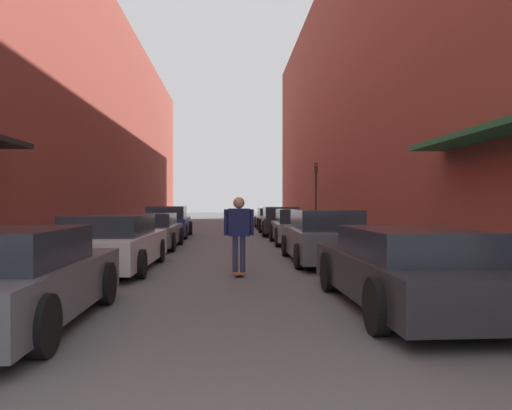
{
  "coord_description": "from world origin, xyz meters",
  "views": [
    {
      "loc": [
        0.1,
        -1.32,
        1.57
      ],
      "look_at": [
        0.85,
        12.66,
        1.48
      ],
      "focal_mm": 35.0,
      "sensor_mm": 36.0,
      "label": 1
    }
  ],
  "objects_px": {
    "traffic_light": "(316,189)",
    "parked_car_right_2": "(298,227)",
    "parked_car_left_3": "(168,222)",
    "parked_car_right_1": "(324,237)",
    "parked_car_left_0": "(3,279)",
    "parked_car_right_4": "(272,219)",
    "parked_car_left_1": "(112,243)",
    "skateboarder": "(239,227)",
    "parked_car_left_2": "(151,231)",
    "parked_car_right_3": "(280,221)",
    "parked_car_right_0": "(408,269)"
  },
  "relations": [
    {
      "from": "parked_car_left_2",
      "to": "parked_car_right_0",
      "type": "bearing_deg",
      "value": -62.08
    },
    {
      "from": "parked_car_right_4",
      "to": "parked_car_left_2",
      "type": "bearing_deg",
      "value": -113.32
    },
    {
      "from": "parked_car_left_1",
      "to": "parked_car_right_0",
      "type": "bearing_deg",
      "value": -40.22
    },
    {
      "from": "parked_car_right_0",
      "to": "parked_car_right_3",
      "type": "relative_size",
      "value": 0.98
    },
    {
      "from": "parked_car_left_3",
      "to": "parked_car_right_2",
      "type": "xyz_separation_m",
      "value": [
        5.29,
        -3.91,
        -0.03
      ]
    },
    {
      "from": "parked_car_left_2",
      "to": "traffic_light",
      "type": "relative_size",
      "value": 1.31
    },
    {
      "from": "parked_car_left_1",
      "to": "parked_car_left_3",
      "type": "height_order",
      "value": "parked_car_left_3"
    },
    {
      "from": "parked_car_right_0",
      "to": "parked_car_right_1",
      "type": "height_order",
      "value": "parked_car_right_1"
    },
    {
      "from": "parked_car_left_1",
      "to": "skateboarder",
      "type": "distance_m",
      "value": 3.09
    },
    {
      "from": "parked_car_left_0",
      "to": "parked_car_left_1",
      "type": "height_order",
      "value": "parked_car_left_1"
    },
    {
      "from": "parked_car_left_3",
      "to": "parked_car_right_1",
      "type": "relative_size",
      "value": 1.0
    },
    {
      "from": "parked_car_left_1",
      "to": "parked_car_left_2",
      "type": "bearing_deg",
      "value": 89.7
    },
    {
      "from": "traffic_light",
      "to": "parked_car_right_2",
      "type": "bearing_deg",
      "value": -106.89
    },
    {
      "from": "parked_car_left_3",
      "to": "parked_car_right_2",
      "type": "relative_size",
      "value": 1.12
    },
    {
      "from": "parked_car_right_3",
      "to": "skateboarder",
      "type": "height_order",
      "value": "skateboarder"
    },
    {
      "from": "parked_car_right_4",
      "to": "parked_car_left_3",
      "type": "bearing_deg",
      "value": -127.83
    },
    {
      "from": "parked_car_right_4",
      "to": "skateboarder",
      "type": "bearing_deg",
      "value": -97.11
    },
    {
      "from": "parked_car_right_0",
      "to": "traffic_light",
      "type": "height_order",
      "value": "traffic_light"
    },
    {
      "from": "parked_car_right_0",
      "to": "parked_car_right_4",
      "type": "relative_size",
      "value": 1.17
    },
    {
      "from": "parked_car_right_4",
      "to": "parked_car_right_3",
      "type": "bearing_deg",
      "value": -90.83
    },
    {
      "from": "parked_car_left_0",
      "to": "parked_car_right_4",
      "type": "relative_size",
      "value": 1.04
    },
    {
      "from": "parked_car_left_0",
      "to": "parked_car_left_2",
      "type": "height_order",
      "value": "parked_car_left_0"
    },
    {
      "from": "parked_car_right_3",
      "to": "traffic_light",
      "type": "distance_m",
      "value": 2.29
    },
    {
      "from": "parked_car_left_3",
      "to": "parked_car_right_4",
      "type": "bearing_deg",
      "value": 52.17
    },
    {
      "from": "parked_car_right_3",
      "to": "traffic_light",
      "type": "relative_size",
      "value": 1.44
    },
    {
      "from": "parked_car_right_1",
      "to": "parked_car_left_0",
      "type": "bearing_deg",
      "value": -129.06
    },
    {
      "from": "skateboarder",
      "to": "parked_car_left_3",
      "type": "bearing_deg",
      "value": 104.11
    },
    {
      "from": "parked_car_left_1",
      "to": "parked_car_left_3",
      "type": "distance_m",
      "value": 10.7
    },
    {
      "from": "parked_car_right_4",
      "to": "traffic_light",
      "type": "height_order",
      "value": "traffic_light"
    },
    {
      "from": "parked_car_left_3",
      "to": "parked_car_right_3",
      "type": "distance_m",
      "value": 5.34
    },
    {
      "from": "parked_car_right_1",
      "to": "parked_car_right_4",
      "type": "height_order",
      "value": "parked_car_right_1"
    },
    {
      "from": "parked_car_right_3",
      "to": "parked_car_right_0",
      "type": "bearing_deg",
      "value": -89.4
    },
    {
      "from": "parked_car_right_4",
      "to": "parked_car_right_2",
      "type": "bearing_deg",
      "value": -89.75
    },
    {
      "from": "parked_car_left_0",
      "to": "parked_car_right_0",
      "type": "bearing_deg",
      "value": 8.35
    },
    {
      "from": "skateboarder",
      "to": "parked_car_right_3",
      "type": "bearing_deg",
      "value": 80.34
    },
    {
      "from": "skateboarder",
      "to": "traffic_light",
      "type": "relative_size",
      "value": 0.51
    },
    {
      "from": "parked_car_left_0",
      "to": "parked_car_left_1",
      "type": "distance_m",
      "value": 5.27
    },
    {
      "from": "parked_car_right_2",
      "to": "parked_car_right_4",
      "type": "bearing_deg",
      "value": 90.25
    },
    {
      "from": "parked_car_left_2",
      "to": "parked_car_right_1",
      "type": "distance_m",
      "value": 6.65
    },
    {
      "from": "parked_car_right_2",
      "to": "traffic_light",
      "type": "relative_size",
      "value": 1.21
    },
    {
      "from": "parked_car_left_3",
      "to": "traffic_light",
      "type": "bearing_deg",
      "value": 10.82
    },
    {
      "from": "parked_car_left_2",
      "to": "parked_car_right_4",
      "type": "bearing_deg",
      "value": 66.68
    },
    {
      "from": "parked_car_left_0",
      "to": "parked_car_left_2",
      "type": "relative_size",
      "value": 0.97
    },
    {
      "from": "parked_car_right_1",
      "to": "parked_car_right_2",
      "type": "bearing_deg",
      "value": 89.08
    },
    {
      "from": "skateboarder",
      "to": "traffic_light",
      "type": "height_order",
      "value": "traffic_light"
    },
    {
      "from": "parked_car_left_0",
      "to": "parked_car_left_3",
      "type": "bearing_deg",
      "value": 89.74
    },
    {
      "from": "parked_car_right_0",
      "to": "parked_car_right_2",
      "type": "xyz_separation_m",
      "value": [
        -0.05,
        11.27,
        0.04
      ]
    },
    {
      "from": "parked_car_left_1",
      "to": "parked_car_right_4",
      "type": "bearing_deg",
      "value": 73.41
    },
    {
      "from": "parked_car_left_2",
      "to": "parked_car_right_4",
      "type": "distance_m",
      "value": 13.06
    },
    {
      "from": "parked_car_right_2",
      "to": "parked_car_right_4",
      "type": "distance_m",
      "value": 10.66
    }
  ]
}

